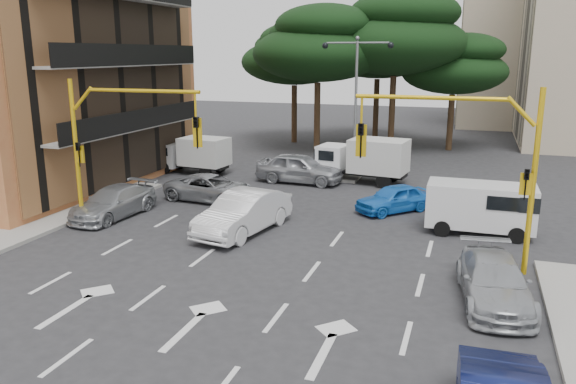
% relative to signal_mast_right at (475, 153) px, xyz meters
% --- Properties ---
extents(ground, '(120.00, 120.00, 0.00)m').
position_rel_signal_mast_right_xyz_m(ground, '(-6.80, -1.99, -3.88)').
color(ground, '#28282B').
rests_on(ground, ground).
extents(median_strip, '(1.40, 6.00, 0.15)m').
position_rel_signal_mast_right_xyz_m(median_strip, '(-6.80, 14.01, -3.81)').
color(median_strip, gray).
rests_on(median_strip, ground).
extents(apartment_orange, '(15.19, 16.15, 13.70)m').
position_rel_signal_mast_right_xyz_m(apartment_orange, '(-24.76, 6.01, 2.97)').
color(apartment_orange, '#A85934').
rests_on(apartment_orange, ground).
extents(apartment_beige_far, '(16.20, 12.15, 16.70)m').
position_rel_signal_mast_right_xyz_m(apartment_beige_far, '(6.15, 42.01, 4.47)').
color(apartment_beige_far, '#C3AC92').
rests_on(apartment_beige_far, ground).
extents(pine_left_near, '(9.15, 9.15, 10.23)m').
position_rel_signal_mast_right_xyz_m(pine_left_near, '(-10.75, 19.96, 3.72)').
color(pine_left_near, '#382616').
rests_on(pine_left_near, ground).
extents(pine_center, '(9.98, 9.98, 11.16)m').
position_rel_signal_mast_right_xyz_m(pine_center, '(-5.75, 21.96, 4.41)').
color(pine_center, '#382616').
rests_on(pine_center, ground).
extents(pine_left_far, '(8.32, 8.32, 9.30)m').
position_rel_signal_mast_right_xyz_m(pine_left_far, '(-13.75, 23.96, 3.03)').
color(pine_left_far, '#382616').
rests_on(pine_left_far, ground).
extents(pine_right, '(7.49, 7.49, 8.37)m').
position_rel_signal_mast_right_xyz_m(pine_right, '(-1.75, 23.96, 2.33)').
color(pine_right, '#382616').
rests_on(pine_right, ground).
extents(pine_back, '(9.15, 9.15, 10.23)m').
position_rel_signal_mast_right_xyz_m(pine_back, '(-7.75, 26.96, 3.72)').
color(pine_back, '#382616').
rests_on(pine_back, ground).
extents(signal_mast_right, '(5.79, 0.37, 6.00)m').
position_rel_signal_mast_right_xyz_m(signal_mast_right, '(0.00, 0.00, 0.00)').
color(signal_mast_right, yellow).
rests_on(signal_mast_right, ground).
extents(signal_mast_left, '(5.79, 0.37, 6.00)m').
position_rel_signal_mast_right_xyz_m(signal_mast_left, '(-13.61, 0.00, 0.00)').
color(signal_mast_left, yellow).
rests_on(signal_mast_left, ground).
extents(street_lamp_center, '(4.16, 0.36, 7.77)m').
position_rel_signal_mast_right_xyz_m(street_lamp_center, '(-6.80, 14.01, 1.54)').
color(street_lamp_center, slate).
rests_on(street_lamp_center, median_strip).
extents(car_white_hatch, '(2.61, 5.21, 1.64)m').
position_rel_signal_mast_right_xyz_m(car_white_hatch, '(-8.54, 1.12, -3.06)').
color(car_white_hatch, silver).
rests_on(car_white_hatch, ground).
extents(car_blue_compact, '(3.56, 3.68, 1.24)m').
position_rel_signal_mast_right_xyz_m(car_blue_compact, '(-3.28, 6.06, -3.26)').
color(car_blue_compact, blue).
rests_on(car_blue_compact, ground).
extents(car_silver_wagon, '(2.21, 4.66, 1.31)m').
position_rel_signal_mast_right_xyz_m(car_silver_wagon, '(-14.80, 1.37, -3.23)').
color(car_silver_wagon, '#9CA0A4').
rests_on(car_silver_wagon, ground).
extents(car_silver_cross_a, '(4.74, 2.57, 1.26)m').
position_rel_signal_mast_right_xyz_m(car_silver_cross_a, '(-11.96, 5.19, -3.25)').
color(car_silver_cross_a, '#94979B').
rests_on(car_silver_cross_a, ground).
extents(car_silver_cross_b, '(4.88, 2.16, 1.63)m').
position_rel_signal_mast_right_xyz_m(car_silver_cross_b, '(-9.07, 10.30, -3.07)').
color(car_silver_cross_b, '#A0A3A8').
rests_on(car_silver_cross_b, ground).
extents(car_silver_parked, '(2.40, 4.69, 1.30)m').
position_rel_signal_mast_right_xyz_m(car_silver_parked, '(0.80, -2.58, -3.23)').
color(car_silver_parked, '#A5A8AD').
rests_on(car_silver_parked, ground).
extents(van_white, '(4.10, 1.87, 2.04)m').
position_rel_signal_mast_right_xyz_m(van_white, '(0.37, 4.02, -2.86)').
color(van_white, silver).
rests_on(van_white, ground).
extents(box_truck_a, '(4.61, 2.31, 2.19)m').
position_rel_signal_mast_right_xyz_m(box_truck_a, '(-15.80, 10.65, -2.79)').
color(box_truck_a, silver).
rests_on(box_truck_a, ground).
extents(box_truck_b, '(5.23, 2.72, 2.46)m').
position_rel_signal_mast_right_xyz_m(box_truck_b, '(-5.80, 11.52, -2.66)').
color(box_truck_b, white).
rests_on(box_truck_b, ground).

